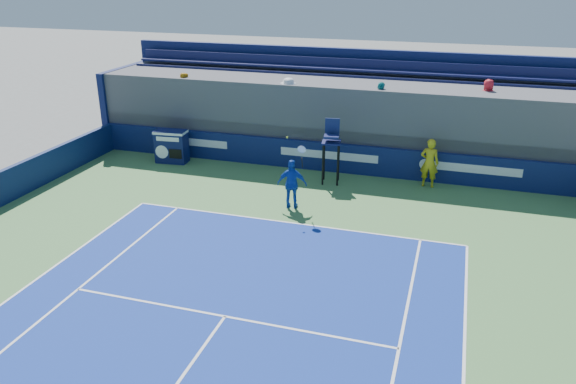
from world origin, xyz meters
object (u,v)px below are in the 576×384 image
(ball_person, at_px, (429,163))
(tennis_player, at_px, (292,184))
(match_clock, at_px, (172,145))
(umpire_chair, at_px, (331,144))

(ball_person, bearing_deg, tennis_player, 42.32)
(ball_person, relative_size, match_clock, 1.34)
(umpire_chair, distance_m, tennis_player, 2.94)
(umpire_chair, bearing_deg, match_clock, 177.03)
(ball_person, xyz_separation_m, match_clock, (-10.58, -0.29, -0.21))
(ball_person, distance_m, tennis_player, 5.52)
(ball_person, height_order, match_clock, ball_person)
(match_clock, distance_m, umpire_chair, 7.02)
(umpire_chair, relative_size, tennis_player, 0.96)
(match_clock, xyz_separation_m, tennis_player, (6.26, -3.14, 0.14))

